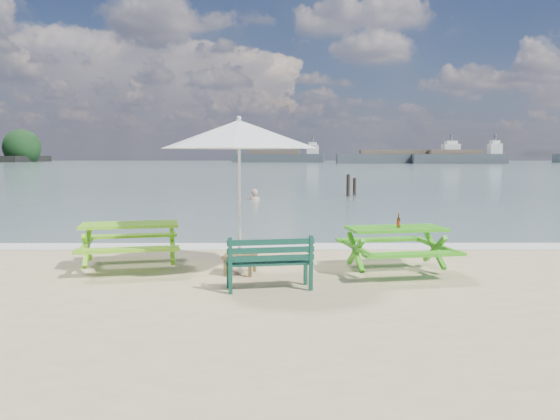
{
  "coord_description": "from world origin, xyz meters",
  "views": [
    {
      "loc": [
        0.52,
        -7.62,
        2.09
      ],
      "look_at": [
        0.56,
        3.0,
        1.0
      ],
      "focal_mm": 35.0,
      "sensor_mm": 36.0,
      "label": 1
    }
  ],
  "objects_px": {
    "picnic_table_left": "(130,246)",
    "side_table": "(240,264)",
    "swimmer": "(254,208)",
    "picnic_table_right": "(396,251)",
    "patio_umbrella": "(239,134)",
    "beer_bottle": "(398,223)",
    "park_bench": "(269,273)"
  },
  "relations": [
    {
      "from": "park_bench",
      "to": "patio_umbrella",
      "type": "xyz_separation_m",
      "value": [
        -0.53,
        1.08,
        2.17
      ]
    },
    {
      "from": "side_table",
      "to": "beer_bottle",
      "type": "bearing_deg",
      "value": 1.81
    },
    {
      "from": "picnic_table_right",
      "to": "side_table",
      "type": "bearing_deg",
      "value": -177.38
    },
    {
      "from": "picnic_table_left",
      "to": "picnic_table_right",
      "type": "relative_size",
      "value": 1.05
    },
    {
      "from": "patio_umbrella",
      "to": "beer_bottle",
      "type": "relative_size",
      "value": 12.27
    },
    {
      "from": "patio_umbrella",
      "to": "swimmer",
      "type": "xyz_separation_m",
      "value": [
        -0.41,
        15.43,
        -2.82
      ]
    },
    {
      "from": "side_table",
      "to": "patio_umbrella",
      "type": "bearing_deg",
      "value": 90.0
    },
    {
      "from": "picnic_table_left",
      "to": "swimmer",
      "type": "xyz_separation_m",
      "value": [
        1.65,
        14.9,
        -0.79
      ]
    },
    {
      "from": "picnic_table_left",
      "to": "swimmer",
      "type": "bearing_deg",
      "value": 83.7
    },
    {
      "from": "park_bench",
      "to": "swimmer",
      "type": "xyz_separation_m",
      "value": [
        -0.94,
        16.51,
        -0.64
      ]
    },
    {
      "from": "park_bench",
      "to": "beer_bottle",
      "type": "xyz_separation_m",
      "value": [
        2.25,
        1.17,
        0.64
      ]
    },
    {
      "from": "picnic_table_left",
      "to": "side_table",
      "type": "bearing_deg",
      "value": -14.44
    },
    {
      "from": "picnic_table_right",
      "to": "swimmer",
      "type": "distance_m",
      "value": 15.65
    },
    {
      "from": "picnic_table_right",
      "to": "swimmer",
      "type": "height_order",
      "value": "picnic_table_right"
    },
    {
      "from": "park_bench",
      "to": "swimmer",
      "type": "bearing_deg",
      "value": 93.25
    },
    {
      "from": "picnic_table_right",
      "to": "patio_umbrella",
      "type": "height_order",
      "value": "patio_umbrella"
    },
    {
      "from": "side_table",
      "to": "swimmer",
      "type": "height_order",
      "value": "swimmer"
    },
    {
      "from": "picnic_table_left",
      "to": "side_table",
      "type": "distance_m",
      "value": 2.13
    },
    {
      "from": "patio_umbrella",
      "to": "swimmer",
      "type": "bearing_deg",
      "value": 91.52
    },
    {
      "from": "picnic_table_left",
      "to": "picnic_table_right",
      "type": "distance_m",
      "value": 4.82
    },
    {
      "from": "side_table",
      "to": "swimmer",
      "type": "bearing_deg",
      "value": 91.52
    },
    {
      "from": "park_bench",
      "to": "patio_umbrella",
      "type": "height_order",
      "value": "patio_umbrella"
    },
    {
      "from": "patio_umbrella",
      "to": "picnic_table_left",
      "type": "bearing_deg",
      "value": 165.56
    },
    {
      "from": "picnic_table_right",
      "to": "side_table",
      "type": "height_order",
      "value": "picnic_table_right"
    },
    {
      "from": "park_bench",
      "to": "swimmer",
      "type": "height_order",
      "value": "park_bench"
    },
    {
      "from": "side_table",
      "to": "beer_bottle",
      "type": "relative_size",
      "value": 2.45
    },
    {
      "from": "picnic_table_right",
      "to": "beer_bottle",
      "type": "bearing_deg",
      "value": -51.93
    },
    {
      "from": "swimmer",
      "to": "side_table",
      "type": "bearing_deg",
      "value": -88.48
    },
    {
      "from": "swimmer",
      "to": "park_bench",
      "type": "bearing_deg",
      "value": -86.75
    },
    {
      "from": "patio_umbrella",
      "to": "beer_bottle",
      "type": "bearing_deg",
      "value": 1.81
    },
    {
      "from": "patio_umbrella",
      "to": "side_table",
      "type": "bearing_deg",
      "value": -90.0
    },
    {
      "from": "picnic_table_left",
      "to": "picnic_table_right",
      "type": "height_order",
      "value": "picnic_table_left"
    }
  ]
}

